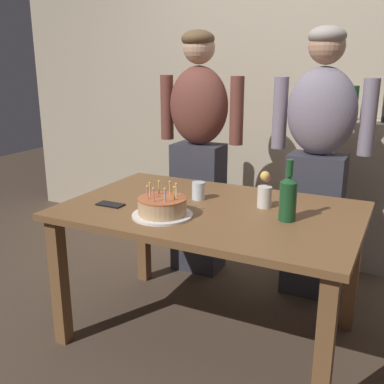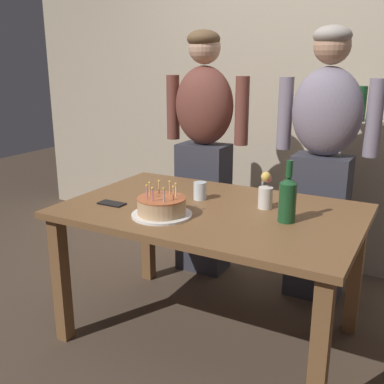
{
  "view_description": "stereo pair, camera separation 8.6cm",
  "coord_description": "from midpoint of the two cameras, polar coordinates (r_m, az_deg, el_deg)",
  "views": [
    {
      "loc": [
        0.89,
        -2.02,
        1.46
      ],
      "look_at": [
        -0.06,
        -0.09,
        0.84
      ],
      "focal_mm": 42.19,
      "sensor_mm": 36.0,
      "label": 1
    },
    {
      "loc": [
        0.97,
        -1.98,
        1.46
      ],
      "look_at": [
        -0.06,
        -0.09,
        0.84
      ],
      "focal_mm": 42.19,
      "sensor_mm": 36.0,
      "label": 2
    }
  ],
  "objects": [
    {
      "name": "ground_plane",
      "position": [
        2.65,
        1.2,
        -17.42
      ],
      "size": [
        10.0,
        10.0,
        0.0
      ],
      "primitive_type": "plane",
      "color": "#47382B"
    },
    {
      "name": "person_woman_cardigan",
      "position": [
        2.85,
        14.78,
        3.69
      ],
      "size": [
        0.61,
        0.27,
        1.66
      ],
      "rotation": [
        0.0,
        0.0,
        3.14
      ],
      "color": "#33333D",
      "rests_on": "ground_plane"
    },
    {
      "name": "wine_bottle",
      "position": [
        2.14,
        10.92,
        -0.64
      ],
      "size": [
        0.08,
        0.08,
        0.29
      ],
      "color": "#194723",
      "rests_on": "dining_table"
    },
    {
      "name": "person_man_bearded",
      "position": [
        3.11,
        0.04,
        5.23
      ],
      "size": [
        0.61,
        0.27,
        1.66
      ],
      "rotation": [
        0.0,
        0.0,
        3.14
      ],
      "color": "#33333D",
      "rests_on": "ground_plane"
    },
    {
      "name": "water_glass_near",
      "position": [
        2.45,
        -0.18,
        0.16
      ],
      "size": [
        0.07,
        0.07,
        0.1
      ],
      "primitive_type": "cylinder",
      "color": "silver",
      "rests_on": "dining_table"
    },
    {
      "name": "flower_vase",
      "position": [
        2.33,
        8.14,
        0.01
      ],
      "size": [
        0.07,
        0.07,
        0.19
      ],
      "color": "silver",
      "rests_on": "dining_table"
    },
    {
      "name": "dining_table",
      "position": [
        2.35,
        1.29,
        -4.26
      ],
      "size": [
        1.5,
        0.96,
        0.74
      ],
      "color": "brown",
      "rests_on": "ground_plane"
    },
    {
      "name": "shelf_cabinet",
      "position": [
        3.46,
        21.75,
        -0.46
      ],
      "size": [
        0.83,
        0.3,
        1.31
      ],
      "color": "tan",
      "rests_on": "ground_plane"
    },
    {
      "name": "cell_phone",
      "position": [
        2.41,
        -11.29,
        -1.57
      ],
      "size": [
        0.14,
        0.07,
        0.01
      ],
      "primitive_type": "cube",
      "rotation": [
        0.0,
        0.0,
        0.0
      ],
      "color": "black",
      "rests_on": "dining_table"
    },
    {
      "name": "birthday_cake",
      "position": [
        2.19,
        -4.91,
        -1.98
      ],
      "size": [
        0.3,
        0.3,
        0.16
      ],
      "color": "white",
      "rests_on": "dining_table"
    },
    {
      "name": "back_wall",
      "position": [
        3.67,
        11.93,
        13.28
      ],
      "size": [
        5.2,
        0.1,
        2.6
      ],
      "primitive_type": "cube",
      "color": "tan",
      "rests_on": "ground_plane"
    }
  ]
}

